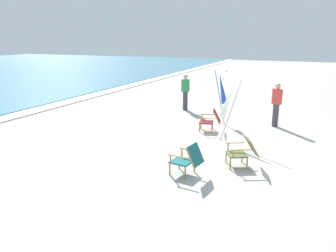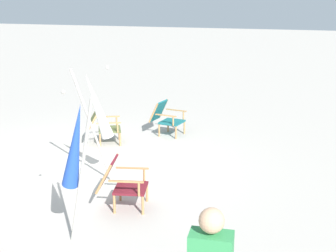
{
  "view_description": "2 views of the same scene",
  "coord_description": "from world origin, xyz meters",
  "px_view_note": "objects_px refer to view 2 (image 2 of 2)",
  "views": [
    {
      "loc": [
        -9.54,
        -1.59,
        3.25
      ],
      "look_at": [
        -0.81,
        2.23,
        0.67
      ],
      "focal_mm": 35.0,
      "sensor_mm": 36.0,
      "label": 1
    },
    {
      "loc": [
        7.54,
        4.33,
        3.17
      ],
      "look_at": [
        -1.15,
        1.46,
        0.62
      ],
      "focal_mm": 50.0,
      "sensor_mm": 36.0,
      "label": 2
    }
  ],
  "objects_px": {
    "umbrella_furled_white": "(97,107)",
    "beach_chair_front_left": "(166,117)",
    "umbrella_furled_blue": "(75,148)",
    "beach_chair_far_center": "(102,125)",
    "beach_chair_mid_center": "(120,181)"
  },
  "relations": [
    {
      "from": "beach_chair_front_left",
      "to": "umbrella_furled_white",
      "type": "bearing_deg",
      "value": -3.61
    },
    {
      "from": "beach_chair_front_left",
      "to": "umbrella_furled_blue",
      "type": "xyz_separation_m",
      "value": [
        5.2,
        0.56,
        0.92
      ]
    },
    {
      "from": "beach_chair_far_center",
      "to": "beach_chair_mid_center",
      "type": "bearing_deg",
      "value": 30.94
    },
    {
      "from": "beach_chair_front_left",
      "to": "umbrella_furled_blue",
      "type": "relative_size",
      "value": 0.39
    },
    {
      "from": "beach_chair_mid_center",
      "to": "umbrella_furled_white",
      "type": "relative_size",
      "value": 0.42
    },
    {
      "from": "beach_chair_far_center",
      "to": "beach_chair_front_left",
      "type": "height_order",
      "value": "beach_chair_front_left"
    },
    {
      "from": "beach_chair_far_center",
      "to": "umbrella_furled_blue",
      "type": "relative_size",
      "value": 0.46
    },
    {
      "from": "beach_chair_far_center",
      "to": "beach_chair_front_left",
      "type": "distance_m",
      "value": 1.59
    },
    {
      "from": "umbrella_furled_white",
      "to": "beach_chair_front_left",
      "type": "bearing_deg",
      "value": 176.39
    },
    {
      "from": "beach_chair_mid_center",
      "to": "beach_chair_front_left",
      "type": "relative_size",
      "value": 1.07
    },
    {
      "from": "beach_chair_far_center",
      "to": "umbrella_furled_blue",
      "type": "distance_m",
      "value": 4.49
    },
    {
      "from": "beach_chair_front_left",
      "to": "umbrella_furled_white",
      "type": "height_order",
      "value": "umbrella_furled_white"
    },
    {
      "from": "umbrella_furled_white",
      "to": "beach_chair_mid_center",
      "type": "bearing_deg",
      "value": 42.31
    },
    {
      "from": "beach_chair_front_left",
      "to": "umbrella_furled_blue",
      "type": "bearing_deg",
      "value": 6.16
    },
    {
      "from": "umbrella_furled_white",
      "to": "umbrella_furled_blue",
      "type": "height_order",
      "value": "umbrella_furled_blue"
    }
  ]
}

